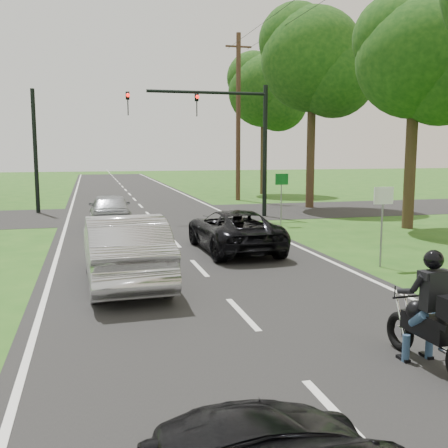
% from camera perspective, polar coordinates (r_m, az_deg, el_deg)
% --- Properties ---
extents(ground, '(140.00, 140.00, 0.00)m').
position_cam_1_polar(ground, '(10.02, 2.01, -9.81)').
color(ground, '#245317').
rests_on(ground, ground).
extents(road, '(8.00, 100.00, 0.01)m').
position_cam_1_polar(road, '(19.58, -6.29, -1.02)').
color(road, black).
rests_on(road, ground).
extents(cross_road, '(60.00, 7.00, 0.01)m').
position_cam_1_polar(cross_road, '(25.48, -8.22, 1.04)').
color(cross_road, black).
rests_on(cross_road, ground).
extents(motorcycle_rider, '(0.57, 2.01, 1.73)m').
position_cam_1_polar(motorcycle_rider, '(7.99, 21.92, -9.96)').
color(motorcycle_rider, black).
rests_on(motorcycle_rider, ground).
extents(dark_suv, '(2.23, 4.62, 1.27)m').
position_cam_1_polar(dark_suv, '(16.05, 1.02, -0.65)').
color(dark_suv, black).
rests_on(dark_suv, road).
extents(silver_sedan, '(1.87, 4.92, 1.60)m').
position_cam_1_polar(silver_sedan, '(12.28, -10.81, -2.70)').
color(silver_sedan, '#BAB9BF').
rests_on(silver_sedan, road).
extents(silver_suv, '(1.67, 4.08, 1.39)m').
position_cam_1_polar(silver_suv, '(21.41, -12.30, 1.51)').
color(silver_suv, '#A0A4A8').
rests_on(silver_suv, road).
extents(traffic_signal, '(6.38, 0.44, 6.00)m').
position_cam_1_polar(traffic_signal, '(23.94, 0.22, 10.59)').
color(traffic_signal, black).
rests_on(traffic_signal, ground).
extents(signal_pole_far, '(0.20, 0.20, 6.00)m').
position_cam_1_polar(signal_pole_far, '(27.26, -19.84, 7.41)').
color(signal_pole_far, black).
rests_on(signal_pole_far, ground).
extents(utility_pole_far, '(1.60, 0.28, 10.00)m').
position_cam_1_polar(utility_pole_far, '(32.46, 1.56, 11.59)').
color(utility_pole_far, '#4E3023').
rests_on(utility_pole_far, ground).
extents(sign_white, '(0.55, 0.07, 2.12)m').
position_cam_1_polar(sign_white, '(14.29, 16.92, 1.77)').
color(sign_white, slate).
rests_on(sign_white, ground).
extents(sign_green, '(0.55, 0.07, 2.12)m').
position_cam_1_polar(sign_green, '(21.57, 6.28, 4.07)').
color(sign_green, slate).
rests_on(sign_green, ground).
extents(tree_row_c, '(4.80, 4.65, 8.76)m').
position_cam_1_polar(tree_row_c, '(22.08, 20.95, 15.76)').
color(tree_row_c, '#332316').
rests_on(tree_row_c, ground).
extents(tree_row_d, '(5.76, 5.58, 10.45)m').
position_cam_1_polar(tree_row_d, '(28.80, 10.40, 16.61)').
color(tree_row_d, '#332316').
rests_on(tree_row_d, ground).
extents(tree_row_e, '(5.28, 5.12, 9.61)m').
position_cam_1_polar(tree_row_e, '(37.18, 4.92, 13.81)').
color(tree_row_e, '#332316').
rests_on(tree_row_e, ground).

